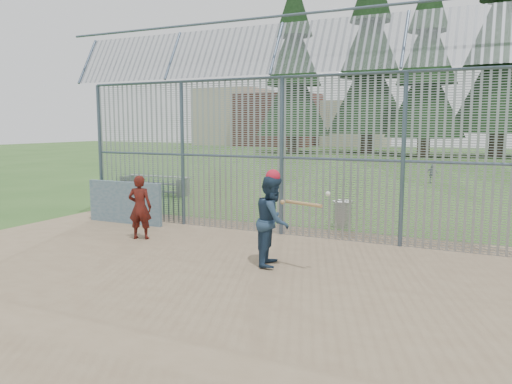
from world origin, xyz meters
The scene contains 12 objects.
ground centered at (0.00, 0.00, 0.00)m, with size 120.00×120.00×0.00m, color #2D511E.
dirt_infield centered at (0.00, -0.50, 0.01)m, with size 14.00×10.00×0.02m, color #756047.
dugout_wall centered at (-4.60, 2.90, 0.62)m, with size 2.50×0.12×1.20m, color #38566B.
batter centered at (0.95, 0.80, 0.92)m, with size 0.88×0.69×1.81m, color #22364F.
onlooker centered at (-2.93, 1.50, 0.81)m, with size 0.58×0.38×1.58m, color maroon.
bg_kid_seated centered at (2.19, 17.19, 0.47)m, with size 0.56×0.23×0.95m, color slate.
batting_gear centered at (1.07, 0.77, 1.73)m, with size 1.39×0.46×0.66m.
trash_can centered at (1.17, 5.10, 0.38)m, with size 0.56×0.56×0.82m.
bleacher centered at (-7.63, 8.28, 0.41)m, with size 3.00×0.95×0.72m.
backstop_fence centered at (1.81, 3.43, 2.36)m, with size 20.09×0.81×5.30m.
conifer_row centered at (1.93, 41.51, 10.83)m, with size 38.48×12.26×20.20m.
distant_buildings centered at (-23.18, 56.49, 3.60)m, with size 26.50×10.50×8.00m.
Camera 1 is at (4.88, -8.18, 2.82)m, focal length 35.00 mm.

